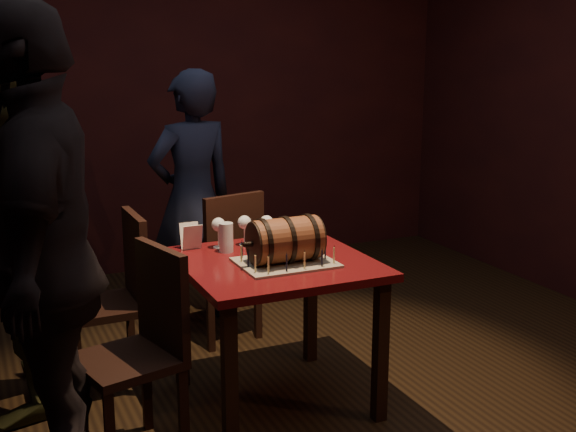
{
  "coord_description": "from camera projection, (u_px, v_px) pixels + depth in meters",
  "views": [
    {
      "loc": [
        -1.4,
        -3.11,
        1.76
      ],
      "look_at": [
        0.02,
        0.05,
        0.95
      ],
      "focal_mm": 45.0,
      "sensor_mm": 36.0,
      "label": 1
    }
  ],
  "objects": [
    {
      "name": "wine_glass_right",
      "position": [
        267.0,
        224.0,
        3.76
      ],
      "size": [
        0.07,
        0.07,
        0.16
      ],
      "color": "silver",
      "rests_on": "pub_table"
    },
    {
      "name": "cake_board",
      "position": [
        285.0,
        263.0,
        3.46
      ],
      "size": [
        0.45,
        0.35,
        0.01
      ],
      "primitive_type": "cube",
      "color": "gray",
      "rests_on": "pub_table"
    },
    {
      "name": "person_left_front",
      "position": [
        44.0,
        264.0,
        2.71
      ],
      "size": [
        0.72,
        1.21,
        1.93
      ],
      "primitive_type": "imported",
      "rotation": [
        0.0,
        0.0,
        -1.81
      ],
      "color": "black",
      "rests_on": "ground"
    },
    {
      "name": "menu_card",
      "position": [
        191.0,
        237.0,
        3.7
      ],
      "size": [
        0.1,
        0.05,
        0.13
      ],
      "primitive_type": null,
      "color": "white",
      "rests_on": "pub_table"
    },
    {
      "name": "person_left_rear",
      "position": [
        0.0,
        236.0,
        3.4
      ],
      "size": [
        0.95,
        1.06,
        1.79
      ],
      "primitive_type": "imported",
      "rotation": [
        0.0,
        0.0,
        -1.95
      ],
      "color": "#3E4020",
      "rests_on": "ground"
    },
    {
      "name": "wine_glass_left",
      "position": [
        218.0,
        226.0,
        3.71
      ],
      "size": [
        0.07,
        0.07,
        0.16
      ],
      "color": "silver",
      "rests_on": "pub_table"
    },
    {
      "name": "barrel_cake",
      "position": [
        285.0,
        240.0,
        3.43
      ],
      "size": [
        0.39,
        0.23,
        0.23
      ],
      "color": "brown",
      "rests_on": "cake_board"
    },
    {
      "name": "room_shell",
      "position": [
        288.0,
        126.0,
        3.41
      ],
      "size": [
        5.04,
        5.04,
        2.8
      ],
      "color": "black",
      "rests_on": "ground"
    },
    {
      "name": "pint_of_ale",
      "position": [
        226.0,
        238.0,
        3.65
      ],
      "size": [
        0.07,
        0.07,
        0.15
      ],
      "color": "silver",
      "rests_on": "pub_table"
    },
    {
      "name": "person_back",
      "position": [
        192.0,
        198.0,
        4.63
      ],
      "size": [
        0.66,
        0.5,
        1.64
      ],
      "primitive_type": "imported",
      "rotation": [
        0.0,
        0.0,
        3.34
      ],
      "color": "#1B2036",
      "rests_on": "ground"
    },
    {
      "name": "chair_left_rear",
      "position": [
        118.0,
        291.0,
        3.76
      ],
      "size": [
        0.4,
        0.4,
        0.93
      ],
      "color": "black",
      "rests_on": "ground"
    },
    {
      "name": "wine_glass_mid",
      "position": [
        244.0,
        224.0,
        3.75
      ],
      "size": [
        0.07,
        0.07,
        0.16
      ],
      "color": "silver",
      "rests_on": "pub_table"
    },
    {
      "name": "chair_back",
      "position": [
        226.0,
        258.0,
        4.35
      ],
      "size": [
        0.48,
        0.48,
        0.93
      ],
      "color": "black",
      "rests_on": "ground"
    },
    {
      "name": "birthday_candles",
      "position": [
        286.0,
        253.0,
        3.45
      ],
      "size": [
        0.4,
        0.3,
        0.09
      ],
      "color": "#FAEC95",
      "rests_on": "cake_board"
    },
    {
      "name": "pub_table",
      "position": [
        275.0,
        281.0,
        3.55
      ],
      "size": [
        0.9,
        0.9,
        0.75
      ],
      "color": "#450B0F",
      "rests_on": "ground"
    },
    {
      "name": "chair_left_front",
      "position": [
        143.0,
        341.0,
        3.12
      ],
      "size": [
        0.49,
        0.49,
        0.93
      ],
      "color": "black",
      "rests_on": "ground"
    }
  ]
}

